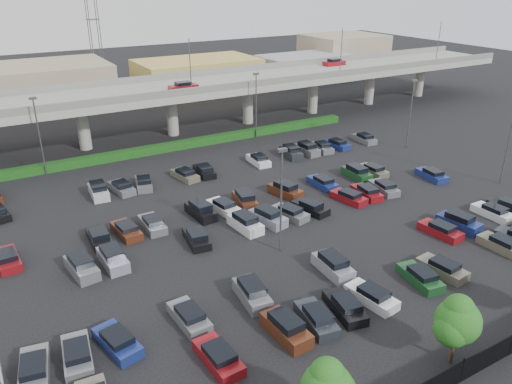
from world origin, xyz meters
TOP-DOWN VIEW (x-y plane):
  - ground at (0.00, 0.00)m, footprint 280.00×280.00m
  - overpass at (-0.25, 32.01)m, footprint 150.00×13.00m
  - hedge at (0.00, 25.00)m, footprint 66.00×1.60m
  - fence at (-0.05, -28.00)m, footprint 70.00×0.10m
  - tree_row at (0.70, -26.53)m, footprint 65.07×3.66m
  - parked_cars at (-1.88, -3.56)m, footprint 62.67×41.60m
  - light_poles at (-4.13, 2.00)m, footprint 66.90×48.38m
  - distant_buildings at (12.38, 61.81)m, footprint 138.00×24.00m
  - comm_tower at (4.00, 74.00)m, footprint 2.40×2.40m

SIDE VIEW (x-z plane):
  - ground at x=0.00m, z-range 0.00..0.00m
  - hedge at x=0.00m, z-range 0.00..1.10m
  - parked_cars at x=-1.88m, z-range -0.23..1.44m
  - fence at x=-0.05m, z-range -0.10..1.90m
  - tree_row at x=0.70m, z-range 0.55..6.49m
  - distant_buildings at x=12.38m, z-range -0.76..8.24m
  - light_poles at x=-4.13m, z-range 1.09..11.39m
  - overpass at x=-0.25m, z-range -0.93..14.87m
  - comm_tower at x=4.00m, z-range 0.61..30.61m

